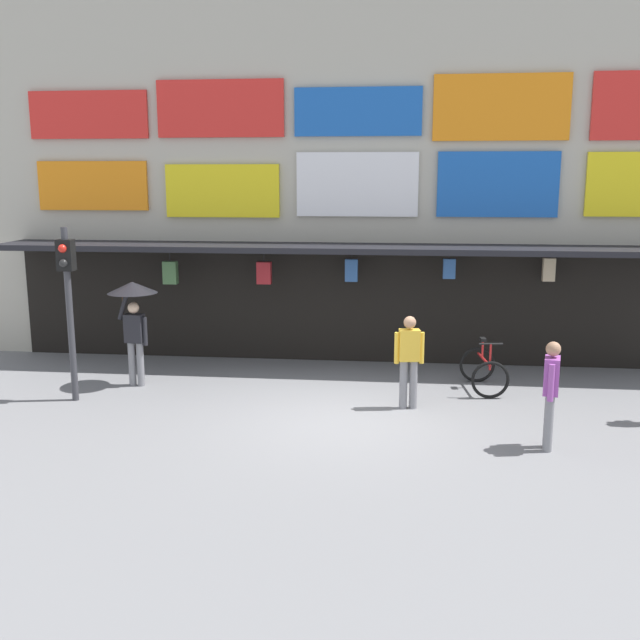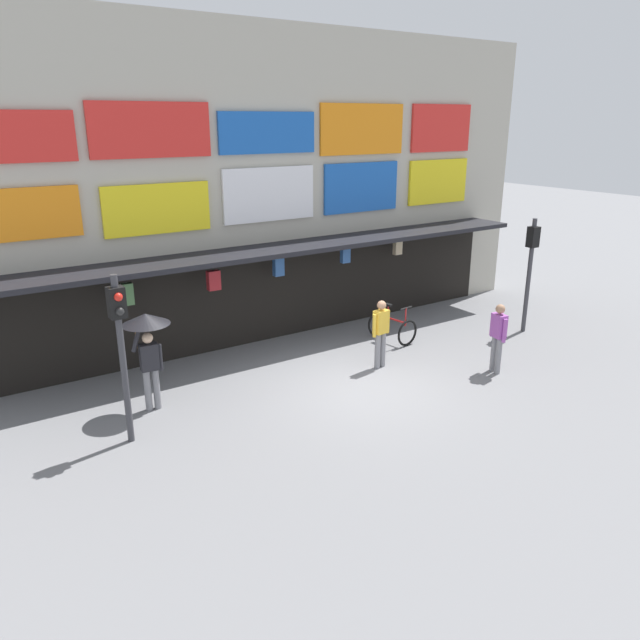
{
  "view_description": "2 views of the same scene",
  "coord_description": "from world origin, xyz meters",
  "px_view_note": "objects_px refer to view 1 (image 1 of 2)",
  "views": [
    {
      "loc": [
        0.92,
        -11.71,
        4.08
      ],
      "look_at": [
        -0.48,
        1.01,
        1.52
      ],
      "focal_mm": 40.4,
      "sensor_mm": 36.0,
      "label": 1
    },
    {
      "loc": [
        -7.68,
        -9.86,
        5.72
      ],
      "look_at": [
        -0.52,
        0.86,
        1.47
      ],
      "focal_mm": 34.2,
      "sensor_mm": 36.0,
      "label": 2
    }
  ],
  "objects_px": {
    "bicycle_parked": "(484,370)",
    "pedestrian_with_umbrella": "(133,304)",
    "pedestrian_in_red": "(551,389)",
    "traffic_light_near": "(68,286)",
    "pedestrian_in_white": "(409,357)"
  },
  "relations": [
    {
      "from": "bicycle_parked",
      "to": "pedestrian_in_white",
      "type": "relative_size",
      "value": 0.74
    },
    {
      "from": "bicycle_parked",
      "to": "pedestrian_with_umbrella",
      "type": "xyz_separation_m",
      "value": [
        -6.8,
        -0.43,
        1.25
      ]
    },
    {
      "from": "bicycle_parked",
      "to": "pedestrian_with_umbrella",
      "type": "distance_m",
      "value": 6.92
    },
    {
      "from": "pedestrian_with_umbrella",
      "to": "pedestrian_in_white",
      "type": "bearing_deg",
      "value": -9.05
    },
    {
      "from": "pedestrian_in_red",
      "to": "pedestrian_in_white",
      "type": "height_order",
      "value": "same"
    },
    {
      "from": "pedestrian_in_red",
      "to": "bicycle_parked",
      "type": "bearing_deg",
      "value": 101.68
    },
    {
      "from": "bicycle_parked",
      "to": "pedestrian_with_umbrella",
      "type": "height_order",
      "value": "pedestrian_with_umbrella"
    },
    {
      "from": "bicycle_parked",
      "to": "pedestrian_with_umbrella",
      "type": "relative_size",
      "value": 0.59
    },
    {
      "from": "traffic_light_near",
      "to": "bicycle_parked",
      "type": "relative_size",
      "value": 2.59
    },
    {
      "from": "pedestrian_in_red",
      "to": "pedestrian_in_white",
      "type": "distance_m",
      "value": 2.73
    },
    {
      "from": "pedestrian_in_red",
      "to": "pedestrian_with_umbrella",
      "type": "bearing_deg",
      "value": 160.66
    },
    {
      "from": "pedestrian_in_red",
      "to": "pedestrian_with_umbrella",
      "type": "relative_size",
      "value": 0.81
    },
    {
      "from": "traffic_light_near",
      "to": "pedestrian_with_umbrella",
      "type": "bearing_deg",
      "value": 53.01
    },
    {
      "from": "traffic_light_near",
      "to": "pedestrian_in_red",
      "type": "distance_m",
      "value": 8.45
    },
    {
      "from": "pedestrian_in_white",
      "to": "pedestrian_in_red",
      "type": "bearing_deg",
      "value": -40.04
    }
  ]
}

